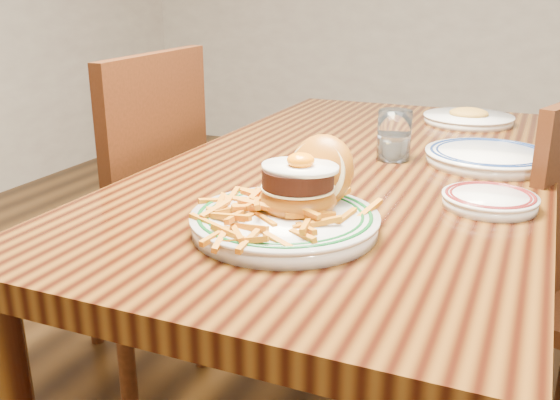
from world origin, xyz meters
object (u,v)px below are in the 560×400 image
at_px(table, 358,198).
at_px(main_plate, 291,205).
at_px(chair_left, 121,225).
at_px(side_plate, 490,199).

relative_size(table, main_plate, 4.82).
height_order(chair_left, side_plate, chair_left).
distance_m(table, main_plate, 0.47).
height_order(chair_left, main_plate, chair_left).
bearing_deg(table, main_plate, -88.33).
height_order(table, main_plate, main_plate).
bearing_deg(side_plate, table, 150.73).
relative_size(chair_left, side_plate, 5.70).
bearing_deg(table, side_plate, -33.87).
relative_size(main_plate, side_plate, 1.91).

